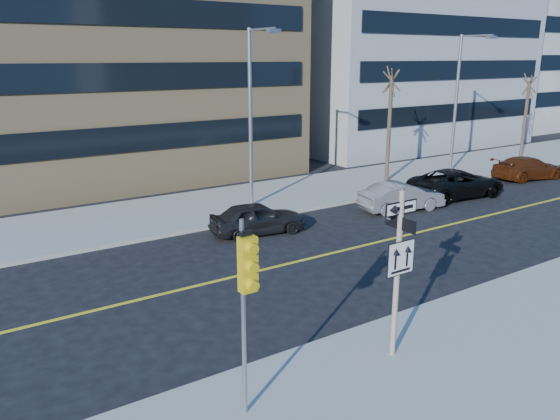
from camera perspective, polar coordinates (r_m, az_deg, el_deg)
ground at (r=15.35m, az=4.95°, el=-11.24°), size 120.00×120.00×0.00m
far_sidewalk at (r=35.58m, az=16.09°, el=4.01°), size 66.00×6.00×0.15m
road_centerline at (r=26.18m, az=20.51°, el=-0.64°), size 40.00×0.14×0.01m
sign_pole at (r=12.65m, az=12.24°, el=-5.54°), size 0.92×0.92×4.06m
traffic_signal at (r=10.03m, az=-3.47°, el=-7.33°), size 0.32×0.45×4.00m
parked_car_a at (r=22.02m, az=-2.38°, el=-0.86°), size 2.10×4.03×1.31m
parked_car_b at (r=25.98m, az=12.59°, el=1.38°), size 2.12×4.23×1.33m
parked_car_c at (r=29.25m, az=17.99°, el=2.69°), size 2.85×5.36×1.44m
parked_car_d at (r=35.07m, az=24.50°, el=4.02°), size 2.54×4.77×1.32m
streetlight_a at (r=24.94m, az=-2.85°, el=10.70°), size 0.55×2.25×8.00m
streetlight_b at (r=34.18m, az=18.28°, el=11.32°), size 0.55×2.25×8.00m
street_tree_west at (r=30.81m, az=11.58°, el=12.81°), size 1.80×1.80×6.35m
street_tree_east at (r=41.14m, az=24.57°, el=11.61°), size 1.80×1.80×5.75m
building_brick at (r=37.28m, az=-17.53°, el=18.24°), size 18.00×18.00×18.00m
building_grey_mid at (r=47.56m, az=10.49°, el=16.19°), size 20.00×16.00×15.00m
building_grey_far at (r=65.47m, az=22.64°, el=15.55°), size 18.00×18.00×16.00m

